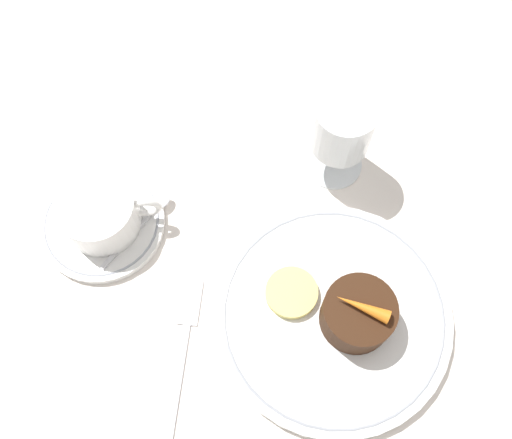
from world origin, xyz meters
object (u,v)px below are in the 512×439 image
Objects in this scene: fork at (184,341)px; dinner_plate at (333,316)px; coffee_cup at (100,213)px; wine_glass at (342,131)px; dessert_cake at (358,314)px.

dinner_plate is at bearing 3.33° from fork.
coffee_cup is (-0.24, 0.13, 0.03)m from dinner_plate.
coffee_cup is at bearing -169.39° from wine_glass.
wine_glass is 0.28m from fork.
fork is at bearing -60.61° from coffee_cup.
coffee_cup reaches higher than fork.
dessert_cake is at bearing -92.75° from wine_glass.
wine_glass reaches higher than fork.
dinner_plate is 0.20m from wine_glass.
coffee_cup is 0.93× the size of wine_glass.
dinner_plate is at bearing -28.96° from coffee_cup.
coffee_cup is 0.30m from dessert_cake.
dessert_cake is (0.18, 0.00, 0.03)m from fork.
dinner_plate is 0.28m from coffee_cup.
dessert_cake is at bearing -19.72° from dinner_plate.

